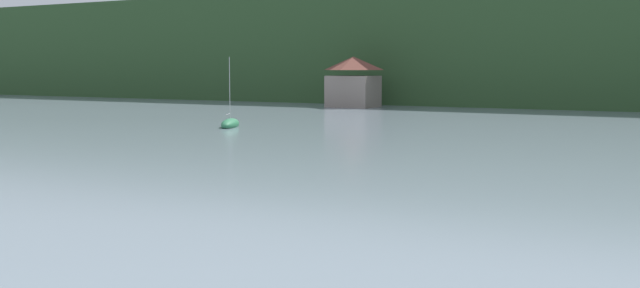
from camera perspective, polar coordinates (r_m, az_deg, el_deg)
shore_building_west at (r=89.01m, az=2.59°, el=4.78°), size 5.72×4.84×6.07m
sailboat_far_3 at (r=59.93m, az=-6.97°, el=1.54°), size 2.86×4.24×5.88m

